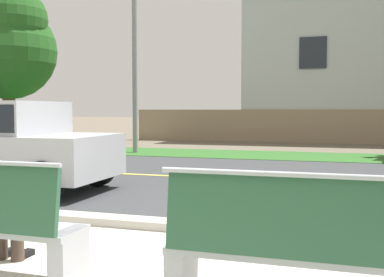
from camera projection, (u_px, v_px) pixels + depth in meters
The scene contains 10 objects.
ground_plane at pixel (265, 171), 10.76m from camera, with size 140.00×140.00×0.00m, color #665B4C.
curb_edge at pixel (194, 227), 5.36m from camera, with size 44.00×0.30×0.11m, color #ADA89E.
street_asphalt at pixel (254, 180), 9.33m from camera, with size 52.00×8.00×0.01m, color #383A3D.
road_centre_line at pixel (254, 180), 9.33m from camera, with size 48.00×0.14×0.01m, color #E0CC4C.
far_verge_grass at pixel (282, 156), 14.21m from camera, with size 48.00×2.80×0.02m, color #2D6026.
bench_right at pixel (298, 252), 3.11m from camera, with size 1.82×0.48×1.01m.
streetlamp at pixel (137, 17), 15.10m from camera, with size 0.24×2.10×7.75m.
shade_tree_far_left at pixel (9, 44), 17.15m from camera, with size 3.55×3.55×5.86m.
garden_wall at pixel (282, 126), 19.90m from camera, with size 13.00×0.36×1.40m, color gray.
house_across_street at pixel (371, 59), 21.68m from camera, with size 11.77×6.91×7.41m.
Camera 1 is at (1.53, -2.72, 1.40)m, focal length 43.90 mm.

